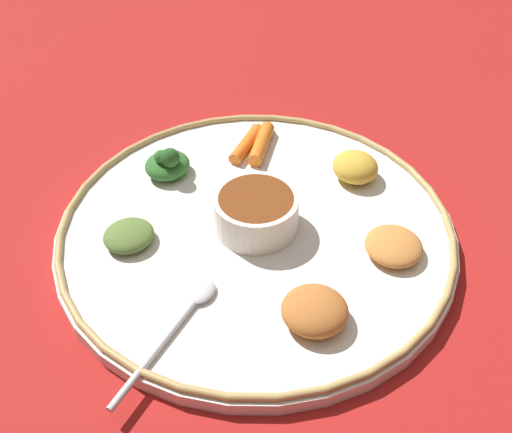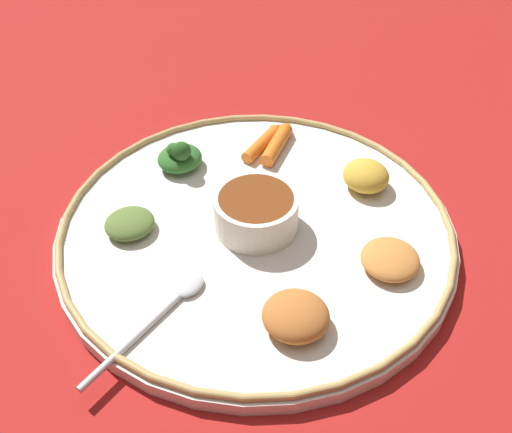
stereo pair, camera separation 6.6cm
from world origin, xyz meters
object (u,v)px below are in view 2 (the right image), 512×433
object	(u,v)px
center_bowl	(256,211)
carrot_outer	(262,141)
carrot_near_spoon	(278,142)
greens_pile	(180,157)
spoon	(164,310)

from	to	relation	value
center_bowl	carrot_outer	xyz separation A→B (m)	(-0.00, -0.15, -0.01)
center_bowl	carrot_near_spoon	distance (m)	0.15
greens_pile	carrot_near_spoon	bearing A→B (deg)	-158.87
greens_pile	carrot_outer	size ratio (longest dim) A/B	0.90
center_bowl	carrot_outer	distance (m)	0.15
center_bowl	carrot_outer	size ratio (longest dim) A/B	1.09
greens_pile	carrot_outer	distance (m)	0.11
spoon	carrot_outer	distance (m)	0.29
spoon	carrot_near_spoon	world-z (taller)	carrot_near_spoon
center_bowl	spoon	distance (m)	0.15
greens_pile	spoon	bearing A→B (deg)	94.23
spoon	carrot_outer	world-z (taller)	carrot_outer
greens_pile	carrot_outer	bearing A→B (deg)	-153.87
carrot_near_spoon	carrot_outer	world-z (taller)	carrot_near_spoon
greens_pile	carrot_near_spoon	world-z (taller)	greens_pile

